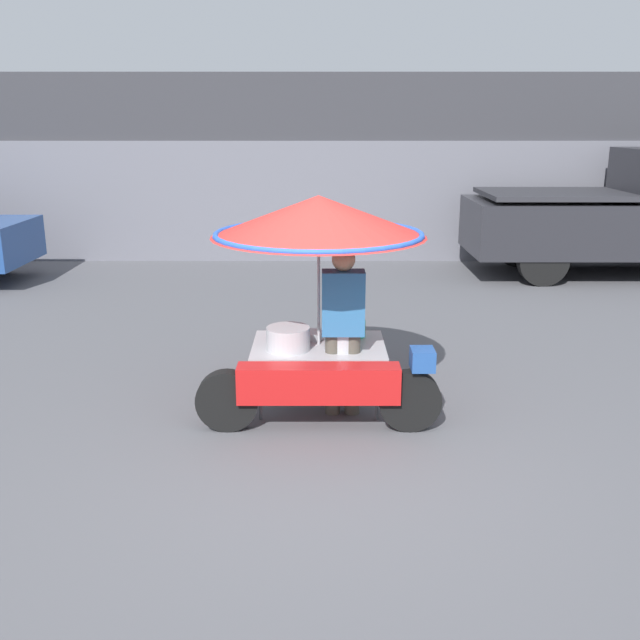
{
  "coord_description": "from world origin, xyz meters",
  "views": [
    {
      "loc": [
        -0.05,
        -5.16,
        2.63
      ],
      "look_at": [
        -0.06,
        1.16,
        0.84
      ],
      "focal_mm": 40.0,
      "sensor_mm": 36.0,
      "label": 1
    }
  ],
  "objects": [
    {
      "name": "pickup_truck",
      "position": [
        5.33,
        7.06,
        1.03
      ],
      "size": [
        5.32,
        1.86,
        2.16
      ],
      "color": "black",
      "rests_on": "ground"
    },
    {
      "name": "ground_plane",
      "position": [
        0.0,
        0.0,
        0.0
      ],
      "size": [
        36.0,
        36.0,
        0.0
      ],
      "primitive_type": "plane",
      "color": "#56565B"
    },
    {
      "name": "vendor_motorcycle_cart",
      "position": [
        -0.06,
        1.15,
        1.55
      ],
      "size": [
        2.14,
        1.95,
        1.98
      ],
      "color": "black",
      "rests_on": "ground"
    },
    {
      "name": "vendor_person",
      "position": [
        0.16,
        0.97,
        0.86
      ],
      "size": [
        0.38,
        0.22,
        1.55
      ],
      "color": "#4C473D",
      "rests_on": "ground"
    },
    {
      "name": "shopfront_building",
      "position": [
        0.0,
        9.37,
        1.72
      ],
      "size": [
        28.0,
        2.06,
        3.46
      ],
      "color": "#38383D",
      "rests_on": "ground"
    }
  ]
}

